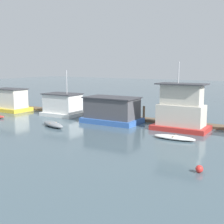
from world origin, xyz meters
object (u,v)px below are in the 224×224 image
(buoy_red, at_px, (199,169))
(houseboat_red, at_px, (181,110))
(houseboat_blue, at_px, (112,111))
(dinghy_white, at_px, (174,137))
(houseboat_white, at_px, (63,105))
(mooring_post_far_right, at_px, (144,114))
(mooring_post_near_right, at_px, (106,112))
(houseboat_yellow, at_px, (10,100))
(dinghy_grey, at_px, (53,124))

(buoy_red, bearing_deg, houseboat_red, 113.93)
(houseboat_blue, distance_m, houseboat_red, 8.52)
(houseboat_red, bearing_deg, dinghy_white, -78.62)
(dinghy_white, bearing_deg, houseboat_white, 163.79)
(mooring_post_far_right, bearing_deg, houseboat_blue, -146.11)
(houseboat_blue, height_order, mooring_post_near_right, houseboat_blue)
(houseboat_yellow, height_order, dinghy_white, houseboat_yellow)
(houseboat_red, relative_size, buoy_red, 14.40)
(houseboat_white, distance_m, houseboat_red, 17.09)
(dinghy_white, xyz_separation_m, mooring_post_far_right, (-6.16, 6.30, 0.81))
(mooring_post_far_right, height_order, mooring_post_near_right, mooring_post_far_right)
(houseboat_red, distance_m, mooring_post_near_right, 10.86)
(dinghy_white, relative_size, mooring_post_far_right, 2.05)
(dinghy_grey, relative_size, buoy_red, 8.02)
(houseboat_red, bearing_deg, mooring_post_near_right, 169.89)
(houseboat_blue, relative_size, dinghy_white, 1.68)
(houseboat_red, height_order, dinghy_grey, houseboat_red)
(houseboat_white, height_order, buoy_red, houseboat_white)
(houseboat_white, xyz_separation_m, houseboat_blue, (8.56, -1.08, 0.03))
(mooring_post_near_right, bearing_deg, buoy_red, -41.39)
(houseboat_red, height_order, mooring_post_near_right, houseboat_red)
(buoy_red, bearing_deg, houseboat_blue, 139.29)
(houseboat_white, height_order, houseboat_blue, houseboat_white)
(buoy_red, bearing_deg, houseboat_white, 149.84)
(dinghy_grey, xyz_separation_m, buoy_red, (18.33, -6.38, -0.02))
(dinghy_white, height_order, mooring_post_far_right, mooring_post_far_right)
(mooring_post_far_right, height_order, buoy_red, mooring_post_far_right)
(buoy_red, bearing_deg, houseboat_yellow, 158.97)
(houseboat_yellow, relative_size, dinghy_white, 1.41)
(houseboat_white, relative_size, houseboat_red, 0.85)
(houseboat_red, xyz_separation_m, mooring_post_far_right, (-5.27, 1.89, -1.13))
(houseboat_blue, distance_m, mooring_post_near_right, 3.09)
(houseboat_blue, height_order, buoy_red, houseboat_blue)
(houseboat_red, relative_size, dinghy_white, 1.78)
(houseboat_blue, bearing_deg, houseboat_white, 172.79)
(houseboat_yellow, height_order, houseboat_red, houseboat_red)
(mooring_post_near_right, bearing_deg, mooring_post_far_right, 0.00)
(houseboat_white, relative_size, dinghy_white, 1.52)
(houseboat_yellow, distance_m, houseboat_white, 9.66)
(houseboat_yellow, height_order, dinghy_grey, houseboat_yellow)
(houseboat_red, bearing_deg, houseboat_yellow, 179.81)
(mooring_post_near_right, distance_m, buoy_red, 21.41)
(dinghy_white, bearing_deg, houseboat_red, 101.38)
(dinghy_grey, height_order, mooring_post_far_right, mooring_post_far_right)
(houseboat_blue, distance_m, buoy_red, 18.42)
(dinghy_white, distance_m, buoy_red, 9.08)
(houseboat_white, distance_m, houseboat_blue, 8.63)
(houseboat_red, xyz_separation_m, dinghy_white, (0.89, -4.40, -1.94))
(houseboat_yellow, height_order, mooring_post_near_right, houseboat_yellow)
(houseboat_blue, height_order, houseboat_red, houseboat_red)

